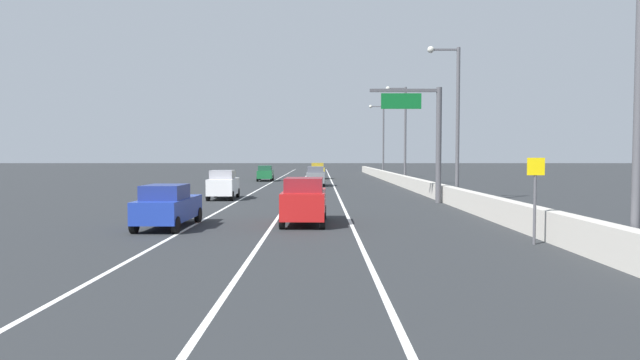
{
  "coord_description": "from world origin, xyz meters",
  "views": [
    {
      "loc": [
        0.1,
        -2.53,
        3.07
      ],
      "look_at": [
        0.12,
        35.56,
        1.35
      ],
      "focal_mm": 30.24,
      "sensor_mm": 36.0,
      "label": 1
    }
  ],
  "objects_px": {
    "lamp_post_right_near": "(630,56)",
    "car_red_1": "(304,201)",
    "car_green_2": "(265,173)",
    "car_gray_3": "(315,176)",
    "speed_advisory_sign": "(535,194)",
    "car_white_5": "(223,185)",
    "overhead_sign_gantry": "(427,130)",
    "lamp_post_right_second": "(454,113)",
    "car_yellow_0": "(317,171)",
    "car_blue_4": "(167,206)",
    "lamp_post_right_fourth": "(381,136)",
    "lamp_post_right_third": "(402,129)"
  },
  "relations": [
    {
      "from": "speed_advisory_sign",
      "to": "car_white_5",
      "type": "height_order",
      "value": "speed_advisory_sign"
    },
    {
      "from": "car_gray_3",
      "to": "car_red_1",
      "type": "bearing_deg",
      "value": -90.48
    },
    {
      "from": "car_red_1",
      "to": "car_green_2",
      "type": "distance_m",
      "value": 42.07
    },
    {
      "from": "speed_advisory_sign",
      "to": "car_red_1",
      "type": "bearing_deg",
      "value": 145.07
    },
    {
      "from": "car_blue_4",
      "to": "overhead_sign_gantry",
      "type": "bearing_deg",
      "value": 42.07
    },
    {
      "from": "speed_advisory_sign",
      "to": "car_white_5",
      "type": "xyz_separation_m",
      "value": [
        -14.27,
        19.52,
        -0.74
      ]
    },
    {
      "from": "speed_advisory_sign",
      "to": "car_gray_3",
      "type": "distance_m",
      "value": 37.21
    },
    {
      "from": "lamp_post_right_fourth",
      "to": "car_gray_3",
      "type": "bearing_deg",
      "value": -113.73
    },
    {
      "from": "lamp_post_right_third",
      "to": "lamp_post_right_second",
      "type": "bearing_deg",
      "value": -89.32
    },
    {
      "from": "car_yellow_0",
      "to": "car_white_5",
      "type": "bearing_deg",
      "value": -100.92
    },
    {
      "from": "overhead_sign_gantry",
      "to": "car_green_2",
      "type": "bearing_deg",
      "value": 113.94
    },
    {
      "from": "overhead_sign_gantry",
      "to": "speed_advisory_sign",
      "type": "xyz_separation_m",
      "value": [
        0.44,
        -16.53,
        -2.96
      ]
    },
    {
      "from": "car_gray_3",
      "to": "car_blue_4",
      "type": "xyz_separation_m",
      "value": [
        -6.05,
        -31.99,
        -0.06
      ]
    },
    {
      "from": "lamp_post_right_near",
      "to": "car_green_2",
      "type": "xyz_separation_m",
      "value": [
        -15.33,
        50.73,
        -4.89
      ]
    },
    {
      "from": "overhead_sign_gantry",
      "to": "lamp_post_right_second",
      "type": "height_order",
      "value": "lamp_post_right_second"
    },
    {
      "from": "car_yellow_0",
      "to": "speed_advisory_sign",
      "type": "bearing_deg",
      "value": -81.69
    },
    {
      "from": "car_gray_3",
      "to": "car_white_5",
      "type": "distance_m",
      "value": 18.02
    },
    {
      "from": "lamp_post_right_third",
      "to": "car_green_2",
      "type": "distance_m",
      "value": 19.08
    },
    {
      "from": "lamp_post_right_third",
      "to": "car_white_5",
      "type": "relative_size",
      "value": 2.5
    },
    {
      "from": "lamp_post_right_third",
      "to": "car_gray_3",
      "type": "bearing_deg",
      "value": -176.89
    },
    {
      "from": "speed_advisory_sign",
      "to": "car_gray_3",
      "type": "xyz_separation_m",
      "value": [
        -7.87,
        36.36,
        -0.77
      ]
    },
    {
      "from": "overhead_sign_gantry",
      "to": "car_red_1",
      "type": "bearing_deg",
      "value": -125.29
    },
    {
      "from": "car_yellow_0",
      "to": "car_green_2",
      "type": "xyz_separation_m",
      "value": [
        -6.34,
        -5.87,
        -0.11
      ]
    },
    {
      "from": "lamp_post_right_near",
      "to": "lamp_post_right_third",
      "type": "xyz_separation_m",
      "value": [
        -0.14,
        40.26,
        0.0
      ]
    },
    {
      "from": "lamp_post_right_near",
      "to": "car_yellow_0",
      "type": "bearing_deg",
      "value": 99.02
    },
    {
      "from": "car_gray_3",
      "to": "overhead_sign_gantry",
      "type": "bearing_deg",
      "value": -69.48
    },
    {
      "from": "car_gray_3",
      "to": "car_blue_4",
      "type": "distance_m",
      "value": 32.56
    },
    {
      "from": "overhead_sign_gantry",
      "to": "car_green_2",
      "type": "distance_m",
      "value": 33.9
    },
    {
      "from": "lamp_post_right_near",
      "to": "lamp_post_right_second",
      "type": "distance_m",
      "value": 20.13
    },
    {
      "from": "lamp_post_right_near",
      "to": "car_yellow_0",
      "type": "distance_m",
      "value": 57.51
    },
    {
      "from": "car_yellow_0",
      "to": "car_green_2",
      "type": "height_order",
      "value": "car_yellow_0"
    },
    {
      "from": "lamp_post_right_second",
      "to": "car_yellow_0",
      "type": "bearing_deg",
      "value": 103.99
    },
    {
      "from": "lamp_post_right_second",
      "to": "lamp_post_right_fourth",
      "type": "bearing_deg",
      "value": 90.16
    },
    {
      "from": "lamp_post_right_near",
      "to": "lamp_post_right_second",
      "type": "height_order",
      "value": "same"
    },
    {
      "from": "lamp_post_right_near",
      "to": "car_red_1",
      "type": "distance_m",
      "value": 13.88
    },
    {
      "from": "lamp_post_right_near",
      "to": "car_blue_4",
      "type": "xyz_separation_m",
      "value": [
        -15.13,
        7.78,
        -4.91
      ]
    },
    {
      "from": "car_green_2",
      "to": "car_gray_3",
      "type": "height_order",
      "value": "car_gray_3"
    },
    {
      "from": "car_blue_4",
      "to": "car_white_5",
      "type": "xyz_separation_m",
      "value": [
        -0.36,
        15.15,
        0.09
      ]
    },
    {
      "from": "speed_advisory_sign",
      "to": "car_green_2",
      "type": "height_order",
      "value": "speed_advisory_sign"
    },
    {
      "from": "car_yellow_0",
      "to": "car_green_2",
      "type": "relative_size",
      "value": 0.84
    },
    {
      "from": "lamp_post_right_third",
      "to": "car_red_1",
      "type": "distance_m",
      "value": 32.85
    },
    {
      "from": "car_gray_3",
      "to": "lamp_post_right_third",
      "type": "bearing_deg",
      "value": 3.11
    },
    {
      "from": "lamp_post_right_second",
      "to": "car_white_5",
      "type": "distance_m",
      "value": 16.55
    },
    {
      "from": "speed_advisory_sign",
      "to": "lamp_post_right_near",
      "type": "xyz_separation_m",
      "value": [
        1.22,
        -3.41,
        4.07
      ]
    },
    {
      "from": "overhead_sign_gantry",
      "to": "car_yellow_0",
      "type": "height_order",
      "value": "overhead_sign_gantry"
    },
    {
      "from": "car_green_2",
      "to": "car_blue_4",
      "type": "distance_m",
      "value": 42.95
    },
    {
      "from": "car_yellow_0",
      "to": "lamp_post_right_fourth",
      "type": "bearing_deg",
      "value": 22.88
    },
    {
      "from": "car_yellow_0",
      "to": "car_green_2",
      "type": "distance_m",
      "value": 8.64
    },
    {
      "from": "lamp_post_right_third",
      "to": "car_blue_4",
      "type": "bearing_deg",
      "value": -114.77
    },
    {
      "from": "speed_advisory_sign",
      "to": "lamp_post_right_third",
      "type": "xyz_separation_m",
      "value": [
        1.07,
        36.85,
        4.07
      ]
    }
  ]
}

